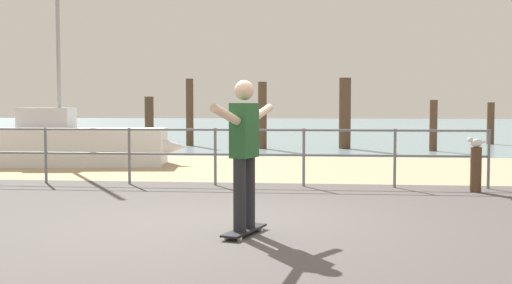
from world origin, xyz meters
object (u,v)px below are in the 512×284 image
Objects in this scene: skateboarder at (244,145)px; seagull at (476,143)px; sailboat at (79,144)px; skateboard at (244,231)px; bollard_short at (476,170)px.

seagull is at bearing 48.01° from skateboarder.
seagull is (3.40, 3.78, -0.17)m from skateboarder.
sailboat reaches higher than seagull.
seagull is at bearing -24.89° from sailboat.
bollard_short is at bearing 48.01° from skateboard.
skateboarder reaches higher than skateboard.
bollard_short is (3.41, 3.79, 0.32)m from skateboard.
skateboard is 0.50× the size of skateboarder.
skateboard is at bearing -131.99° from bollard_short.
skateboarder is 5.14m from bollard_short.
skateboarder is at bearing -131.99° from bollard_short.
skateboard is (4.93, -7.64, -0.46)m from sailboat.
sailboat is 7.03× the size of skateboard.
skateboarder is 2.15× the size of bollard_short.
skateboard is at bearing -57.18° from sailboat.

